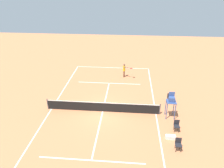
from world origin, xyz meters
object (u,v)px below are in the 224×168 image
(courtside_chair_near, at_px, (177,125))
(courtside_chair_mid, at_px, (170,98))
(player_serving, at_px, (124,69))
(tennis_ball, at_px, (112,80))
(equipment_bag, at_px, (171,137))
(courtside_chair_far, at_px, (178,144))
(umpire_chair, at_px, (171,101))

(courtside_chair_near, distance_m, courtside_chair_mid, 4.42)
(player_serving, bearing_deg, tennis_ball, -31.52)
(courtside_chair_near, xyz_separation_m, equipment_bag, (0.59, 1.03, -0.38))
(player_serving, height_order, courtside_chair_near, player_serving)
(player_serving, xyz_separation_m, courtside_chair_far, (-4.28, 12.37, -0.50))
(umpire_chair, xyz_separation_m, courtside_chair_near, (-0.25, 1.92, -1.07))
(player_serving, bearing_deg, courtside_chair_near, 42.41)
(tennis_ball, xyz_separation_m, courtside_chair_mid, (-6.03, 4.61, 0.50))
(tennis_ball, xyz_separation_m, umpire_chair, (-5.68, 7.10, 1.57))
(tennis_ball, distance_m, equipment_bag, 11.39)
(player_serving, bearing_deg, courtside_chair_far, 37.47)
(courtside_chair_mid, bearing_deg, tennis_ball, -37.38)
(equipment_bag, bearing_deg, courtside_chair_near, -119.80)
(courtside_chair_near, xyz_separation_m, courtside_chair_far, (0.26, 2.18, 0.00))
(player_serving, xyz_separation_m, equipment_bag, (-3.95, 11.23, -0.88))
(umpire_chair, bearing_deg, courtside_chair_mid, -97.95)
(courtside_chair_mid, xyz_separation_m, courtside_chair_far, (0.36, 6.60, 0.00))
(umpire_chair, distance_m, courtside_chair_far, 4.24)
(courtside_chair_far, distance_m, equipment_bag, 1.25)
(player_serving, relative_size, courtside_chair_far, 1.82)
(umpire_chair, relative_size, courtside_chair_mid, 2.54)
(courtside_chair_near, height_order, courtside_chair_far, same)
(courtside_chair_near, distance_m, equipment_bag, 1.25)
(courtside_chair_mid, distance_m, equipment_bag, 5.51)
(courtside_chair_far, xyz_separation_m, equipment_bag, (0.33, -1.15, -0.38))
(umpire_chair, xyz_separation_m, courtside_chair_far, (0.02, 4.11, -1.07))
(courtside_chair_near, distance_m, courtside_chair_far, 2.20)
(courtside_chair_near, bearing_deg, tennis_ball, -56.70)
(courtside_chair_near, bearing_deg, courtside_chair_mid, -91.32)
(player_serving, relative_size, courtside_chair_near, 1.82)
(tennis_ball, relative_size, courtside_chair_far, 0.07)
(player_serving, height_order, tennis_ball, player_serving)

